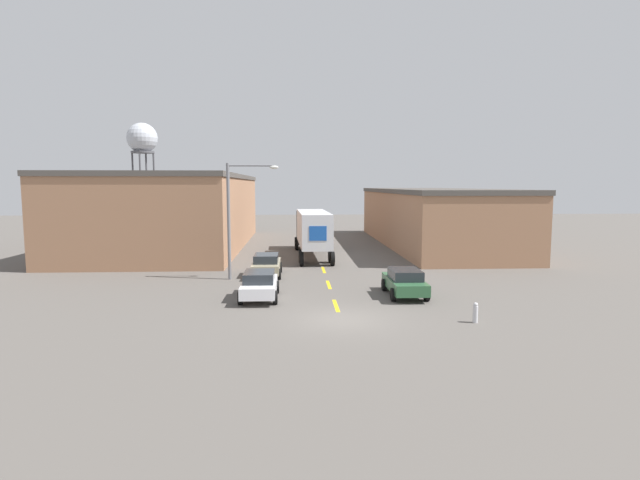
% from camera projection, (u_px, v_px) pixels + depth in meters
% --- Properties ---
extents(ground_plane, '(160.00, 160.00, 0.00)m').
position_uv_depth(ground_plane, '(341.00, 320.00, 22.23)').
color(ground_plane, '#56514C').
extents(road_centerline, '(0.20, 13.08, 0.01)m').
position_uv_depth(road_centerline, '(329.00, 285.00, 30.04)').
color(road_centerline, gold).
rests_on(road_centerline, ground_plane).
extents(warehouse_left, '(13.63, 29.06, 6.97)m').
position_uv_depth(warehouse_left, '(174.00, 211.00, 48.40)').
color(warehouse_left, '#9E7051').
rests_on(warehouse_left, ground_plane).
extents(warehouse_right, '(9.61, 29.56, 5.62)m').
position_uv_depth(warehouse_right, '(431.00, 217.00, 50.02)').
color(warehouse_right, '#9E7051').
rests_on(warehouse_right, ground_plane).
extents(semi_truck, '(2.97, 12.53, 3.84)m').
position_uv_depth(semi_truck, '(312.00, 229.00, 42.18)').
color(semi_truck, black).
rests_on(semi_truck, ground_plane).
extents(parked_car_right_near, '(1.97, 4.22, 1.47)m').
position_uv_depth(parked_car_right_near, '(405.00, 282.00, 26.97)').
color(parked_car_right_near, '#2D5B38').
rests_on(parked_car_right_near, ground_plane).
extents(parked_car_left_near, '(1.97, 4.22, 1.47)m').
position_uv_depth(parked_car_left_near, '(259.00, 284.00, 26.26)').
color(parked_car_left_near, silver).
rests_on(parked_car_left_near, ground_plane).
extents(parked_car_left_far, '(1.97, 4.22, 1.47)m').
position_uv_depth(parked_car_left_far, '(266.00, 264.00, 32.84)').
color(parked_car_left_far, tan).
rests_on(parked_car_left_far, ground_plane).
extents(water_tower, '(4.71, 4.71, 15.69)m').
position_uv_depth(water_tower, '(142.00, 140.00, 78.17)').
color(water_tower, '#47474C').
rests_on(water_tower, ground_plane).
extents(street_lamp, '(3.26, 0.32, 7.34)m').
position_uv_depth(street_lamp, '(236.00, 211.00, 31.35)').
color(street_lamp, slate).
rests_on(street_lamp, ground_plane).
extents(fire_hydrant, '(0.22, 0.22, 0.90)m').
position_uv_depth(fire_hydrant, '(475.00, 313.00, 21.71)').
color(fire_hydrant, silver).
rests_on(fire_hydrant, ground_plane).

